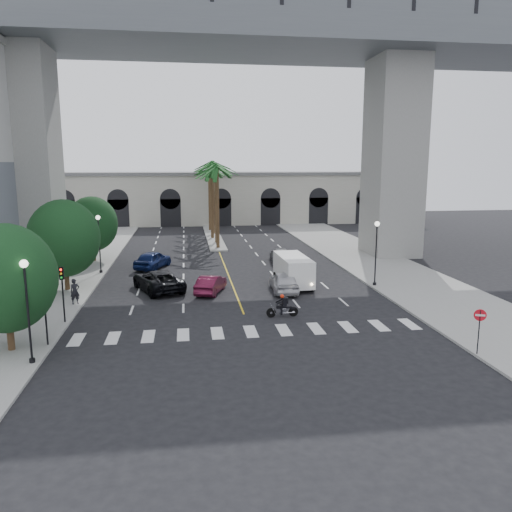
{
  "coord_description": "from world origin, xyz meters",
  "views": [
    {
      "loc": [
        -3.68,
        -29.67,
        9.85
      ],
      "look_at": [
        1.38,
        6.0,
        3.18
      ],
      "focal_mm": 35.0,
      "sensor_mm": 36.0,
      "label": 1
    }
  ],
  "objects_px": {
    "lamp_post_right": "(376,248)",
    "traffic_signal_far": "(62,285)",
    "lamp_post_left_near": "(27,303)",
    "motorcycle_rider": "(283,307)",
    "car_a": "(284,282)",
    "car_b": "(211,284)",
    "car_c": "(158,280)",
    "traffic_signal_near": "(45,303)",
    "do_not_enter_sign": "(480,322)",
    "pedestrian_a": "(75,291)",
    "cargo_van": "(293,270)",
    "lamp_post_left_far": "(99,239)",
    "car_e": "(153,260)",
    "car_d": "(280,255)"
  },
  "relations": [
    {
      "from": "lamp_post_right",
      "to": "traffic_signal_far",
      "type": "distance_m",
      "value": 23.62
    },
    {
      "from": "lamp_post_left_near",
      "to": "motorcycle_rider",
      "type": "xyz_separation_m",
      "value": [
        13.88,
        6.11,
        -2.53
      ]
    },
    {
      "from": "car_a",
      "to": "car_b",
      "type": "height_order",
      "value": "car_a"
    },
    {
      "from": "car_c",
      "to": "traffic_signal_near",
      "type": "bearing_deg",
      "value": 43.41
    },
    {
      "from": "do_not_enter_sign",
      "to": "car_c",
      "type": "bearing_deg",
      "value": 159.47
    },
    {
      "from": "traffic_signal_near",
      "to": "pedestrian_a",
      "type": "distance_m",
      "value": 8.28
    },
    {
      "from": "traffic_signal_near",
      "to": "lamp_post_left_near",
      "type": "bearing_deg",
      "value": -92.29
    },
    {
      "from": "car_a",
      "to": "cargo_van",
      "type": "bearing_deg",
      "value": -120.16
    },
    {
      "from": "lamp_post_left_far",
      "to": "car_a",
      "type": "height_order",
      "value": "lamp_post_left_far"
    },
    {
      "from": "motorcycle_rider",
      "to": "lamp_post_right",
      "type": "bearing_deg",
      "value": 36.1
    },
    {
      "from": "car_c",
      "to": "car_e",
      "type": "height_order",
      "value": "car_e"
    },
    {
      "from": "car_e",
      "to": "pedestrian_a",
      "type": "height_order",
      "value": "pedestrian_a"
    },
    {
      "from": "car_b",
      "to": "car_a",
      "type": "bearing_deg",
      "value": -165.44
    },
    {
      "from": "lamp_post_left_far",
      "to": "do_not_enter_sign",
      "type": "xyz_separation_m",
      "value": [
        22.52,
        -23.02,
        -1.38
      ]
    },
    {
      "from": "lamp_post_left_near",
      "to": "car_c",
      "type": "distance_m",
      "value": 15.42
    },
    {
      "from": "traffic_signal_near",
      "to": "do_not_enter_sign",
      "type": "distance_m",
      "value": 22.88
    },
    {
      "from": "lamp_post_left_near",
      "to": "pedestrian_a",
      "type": "bearing_deg",
      "value": 90.54
    },
    {
      "from": "lamp_post_left_far",
      "to": "lamp_post_right",
      "type": "relative_size",
      "value": 1.0
    },
    {
      "from": "car_e",
      "to": "do_not_enter_sign",
      "type": "distance_m",
      "value": 30.81
    },
    {
      "from": "lamp_post_right",
      "to": "car_b",
      "type": "relative_size",
      "value": 1.26
    },
    {
      "from": "car_e",
      "to": "pedestrian_a",
      "type": "bearing_deg",
      "value": 91.9
    },
    {
      "from": "pedestrian_a",
      "to": "car_b",
      "type": "bearing_deg",
      "value": -15.13
    },
    {
      "from": "traffic_signal_far",
      "to": "car_a",
      "type": "distance_m",
      "value": 16.32
    },
    {
      "from": "lamp_post_right",
      "to": "car_b",
      "type": "distance_m",
      "value": 13.52
    },
    {
      "from": "pedestrian_a",
      "to": "motorcycle_rider",
      "type": "bearing_deg",
      "value": -46.45
    },
    {
      "from": "car_c",
      "to": "pedestrian_a",
      "type": "height_order",
      "value": "pedestrian_a"
    },
    {
      "from": "lamp_post_left_near",
      "to": "car_e",
      "type": "height_order",
      "value": "lamp_post_left_near"
    },
    {
      "from": "lamp_post_right",
      "to": "motorcycle_rider",
      "type": "bearing_deg",
      "value": -142.31
    },
    {
      "from": "traffic_signal_far",
      "to": "car_b",
      "type": "relative_size",
      "value": 0.86
    },
    {
      "from": "lamp_post_left_far",
      "to": "traffic_signal_far",
      "type": "xyz_separation_m",
      "value": [
        0.1,
        -14.5,
        -0.71
      ]
    },
    {
      "from": "lamp_post_left_far",
      "to": "traffic_signal_far",
      "type": "height_order",
      "value": "lamp_post_left_far"
    },
    {
      "from": "lamp_post_left_near",
      "to": "car_e",
      "type": "xyz_separation_m",
      "value": [
        4.51,
        22.95,
        -2.37
      ]
    },
    {
      "from": "lamp_post_left_far",
      "to": "lamp_post_left_near",
      "type": "bearing_deg",
      "value": -90.0
    },
    {
      "from": "car_e",
      "to": "lamp_post_left_near",
      "type": "bearing_deg",
      "value": 101.31
    },
    {
      "from": "car_c",
      "to": "pedestrian_a",
      "type": "bearing_deg",
      "value": 10.75
    },
    {
      "from": "traffic_signal_near",
      "to": "lamp_post_right",
      "type": "bearing_deg",
      "value": 24.82
    },
    {
      "from": "traffic_signal_near",
      "to": "car_c",
      "type": "height_order",
      "value": "traffic_signal_near"
    },
    {
      "from": "traffic_signal_far",
      "to": "motorcycle_rider",
      "type": "distance_m",
      "value": 13.91
    },
    {
      "from": "car_c",
      "to": "car_b",
      "type": "bearing_deg",
      "value": 140.27
    },
    {
      "from": "cargo_van",
      "to": "car_e",
      "type": "bearing_deg",
      "value": 141.78
    },
    {
      "from": "lamp_post_left_far",
      "to": "pedestrian_a",
      "type": "relative_size",
      "value": 2.98
    },
    {
      "from": "car_c",
      "to": "car_d",
      "type": "height_order",
      "value": "car_c"
    },
    {
      "from": "lamp_post_right",
      "to": "car_e",
      "type": "relative_size",
      "value": 1.08
    },
    {
      "from": "lamp_post_left_near",
      "to": "cargo_van",
      "type": "height_order",
      "value": "lamp_post_left_near"
    },
    {
      "from": "car_b",
      "to": "do_not_enter_sign",
      "type": "xyz_separation_m",
      "value": [
        13.0,
        -14.95,
        1.15
      ]
    },
    {
      "from": "traffic_signal_near",
      "to": "motorcycle_rider",
      "type": "height_order",
      "value": "traffic_signal_near"
    },
    {
      "from": "traffic_signal_far",
      "to": "car_e",
      "type": "xyz_separation_m",
      "value": [
        4.41,
        16.45,
        -1.66
      ]
    },
    {
      "from": "lamp_post_right",
      "to": "lamp_post_left_far",
      "type": "bearing_deg",
      "value": 160.67
    },
    {
      "from": "car_c",
      "to": "do_not_enter_sign",
      "type": "xyz_separation_m",
      "value": [
        17.08,
        -16.24,
        1.02
      ]
    },
    {
      "from": "car_c",
      "to": "car_e",
      "type": "xyz_separation_m",
      "value": [
        -0.94,
        8.73,
        0.02
      ]
    }
  ]
}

